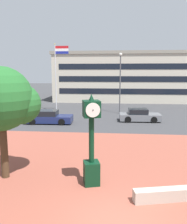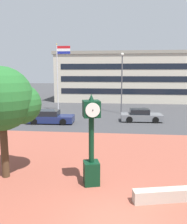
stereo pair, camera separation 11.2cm
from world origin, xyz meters
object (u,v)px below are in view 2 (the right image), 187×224
(flagpole_primary, at_px, (59,72))
(civic_building, at_px, (127,77))
(car_street_far, at_px, (141,116))
(street_lamp_post, at_px, (122,77))
(street_clock, at_px, (91,144))
(car_street_near, at_px, (50,117))
(plaza_tree, at_px, (6,100))

(flagpole_primary, bearing_deg, civic_building, 61.02)
(car_street_far, height_order, street_lamp_post, street_lamp_post)
(street_clock, height_order, civic_building, civic_building)
(car_street_near, height_order, flagpole_primary, flagpole_primary)
(car_street_far, distance_m, flagpole_primary, 11.91)
(car_street_far, xyz_separation_m, civic_building, (-0.74, 21.44, 3.61))
(plaza_tree, relative_size, civic_building, 0.21)
(flagpole_primary, bearing_deg, car_street_far, -27.46)
(car_street_near, xyz_separation_m, car_street_far, (9.02, 1.85, -0.00))
(plaza_tree, xyz_separation_m, street_lamp_post, (5.56, 18.14, 0.68))
(civic_building, distance_m, street_lamp_post, 17.07)
(street_clock, relative_size, street_lamp_post, 0.56)
(street_lamp_post, bearing_deg, plaza_tree, -107.04)
(street_lamp_post, bearing_deg, car_street_near, -138.51)
(flagpole_primary, height_order, street_lamp_post, flagpole_primary)
(street_clock, distance_m, flagpole_primary, 20.48)
(car_street_near, height_order, car_street_far, same)
(street_clock, bearing_deg, flagpole_primary, 92.43)
(plaza_tree, distance_m, civic_building, 35.82)
(plaza_tree, distance_m, car_street_far, 15.96)
(car_street_far, distance_m, street_lamp_post, 6.14)
(street_clock, distance_m, plaza_tree, 4.43)
(street_clock, height_order, flagpole_primary, flagpole_primary)
(flagpole_primary, xyz_separation_m, street_lamp_post, (7.84, -0.68, -0.69))
(plaza_tree, xyz_separation_m, flagpole_primary, (-2.28, 18.82, 1.37))
(plaza_tree, height_order, car_street_near, plaza_tree)
(street_lamp_post, bearing_deg, flagpole_primary, 175.05)
(car_street_far, bearing_deg, plaza_tree, -30.24)
(plaza_tree, relative_size, flagpole_primary, 0.62)
(civic_building, relative_size, street_lamp_post, 3.43)
(civic_building, bearing_deg, car_street_far, -88.03)
(plaza_tree, bearing_deg, car_street_near, 97.24)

